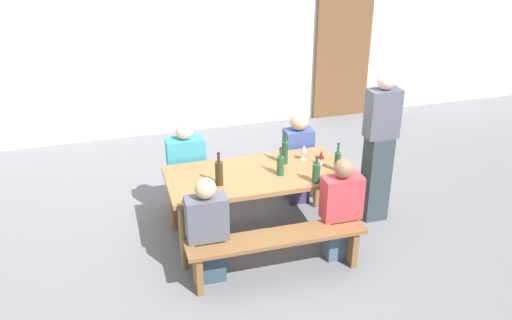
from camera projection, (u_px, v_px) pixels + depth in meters
ground_plane at (256, 234)px, 6.12m from camera, size 24.00×24.00×0.00m
back_wall at (197, 24)px, 8.11m from camera, size 14.00×0.20×3.20m
wooden_door at (343, 52)px, 8.79m from camera, size 0.90×0.06×2.10m
tasting_table at (256, 180)px, 5.82m from camera, size 1.84×0.86×0.75m
bench_near at (277, 245)px, 5.33m from camera, size 1.74×0.30×0.45m
bench_far at (239, 176)px, 6.59m from camera, size 1.74×0.30×0.45m
wine_bottle_0 at (316, 172)px, 5.56m from camera, size 0.08×0.08×0.29m
wine_bottle_1 at (285, 152)px, 5.93m from camera, size 0.07×0.07×0.36m
wine_bottle_2 at (219, 173)px, 5.51m from camera, size 0.08×0.08×0.35m
wine_bottle_3 at (280, 165)px, 5.70m from camera, size 0.07×0.07×0.30m
wine_bottle_4 at (337, 161)px, 5.79m from camera, size 0.06×0.06×0.31m
wine_glass_0 at (321, 155)px, 5.91m from camera, size 0.06×0.06×0.16m
wine_glass_1 at (304, 149)px, 6.01m from camera, size 0.07×0.07×0.17m
seated_guest_near_0 at (207, 232)px, 5.23m from camera, size 0.39×0.24×1.08m
seated_guest_near_1 at (341, 211)px, 5.56m from camera, size 0.39×0.24×1.09m
seated_guest_far_0 at (187, 174)px, 6.22m from camera, size 0.42×0.24×1.16m
seated_guest_far_1 at (298, 159)px, 6.54m from camera, size 0.33×0.24×1.13m
standing_host at (379, 149)px, 6.07m from camera, size 0.34×0.24×1.73m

